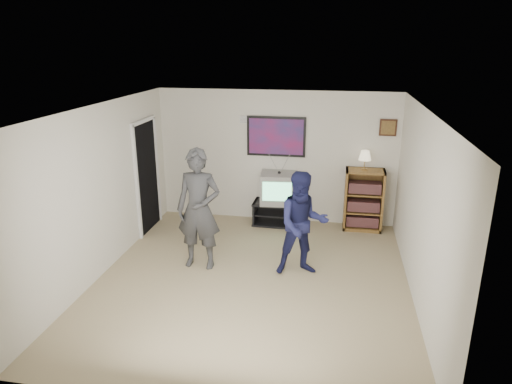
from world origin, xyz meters
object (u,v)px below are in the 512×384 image
(bookshelf, at_px, (364,200))
(person_tall, at_px, (199,209))
(crt_television, at_px, (279,188))
(person_short, at_px, (303,224))
(media_stand, at_px, (277,213))

(bookshelf, relative_size, person_tall, 0.61)
(bookshelf, height_order, person_tall, person_tall)
(crt_television, height_order, person_tall, person_tall)
(person_tall, distance_m, person_short, 1.57)
(crt_television, relative_size, person_short, 0.43)
(crt_television, distance_m, person_tall, 2.14)
(media_stand, height_order, bookshelf, bookshelf)
(media_stand, distance_m, person_tall, 2.23)
(person_tall, xyz_separation_m, person_short, (1.56, 0.04, -0.14))
(media_stand, height_order, crt_television, crt_television)
(bookshelf, bearing_deg, person_tall, -142.55)
(person_tall, relative_size, person_short, 1.18)
(media_stand, distance_m, person_short, 2.03)
(media_stand, relative_size, person_short, 0.57)
(crt_television, relative_size, person_tall, 0.36)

